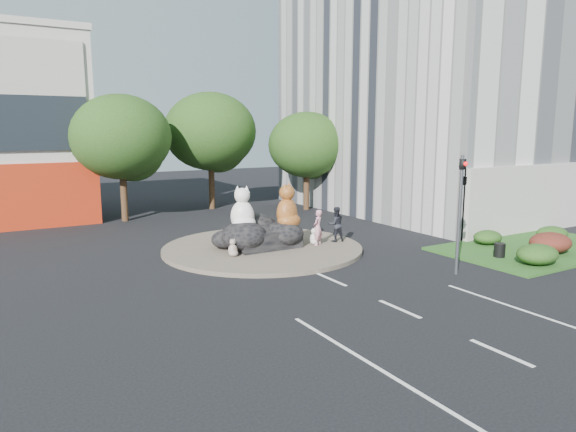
# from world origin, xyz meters

# --- Properties ---
(ground) EXTENTS (120.00, 120.00, 0.00)m
(ground) POSITION_xyz_m (0.00, 0.00, 0.00)
(ground) COLOR black
(ground) RESTS_ON ground
(roundabout_island) EXTENTS (10.00, 10.00, 0.20)m
(roundabout_island) POSITION_xyz_m (0.00, 10.00, 0.10)
(roundabout_island) COLOR brown
(roundabout_island) RESTS_ON ground
(rock_plinth) EXTENTS (3.20, 2.60, 0.90)m
(rock_plinth) POSITION_xyz_m (0.00, 10.00, 0.65)
(rock_plinth) COLOR black
(rock_plinth) RESTS_ON roundabout_island
(grass_verge) EXTENTS (10.00, 6.00, 0.12)m
(grass_verge) POSITION_xyz_m (12.00, 3.00, 0.06)
(grass_verge) COLOR #234F1A
(grass_verge) RESTS_ON ground
(tree_left) EXTENTS (6.46, 6.46, 8.27)m
(tree_left) POSITION_xyz_m (-3.93, 22.06, 5.25)
(tree_left) COLOR #382314
(tree_left) RESTS_ON ground
(tree_mid) EXTENTS (6.84, 6.84, 8.76)m
(tree_mid) POSITION_xyz_m (3.07, 24.06, 5.56)
(tree_mid) COLOR #382314
(tree_mid) RESTS_ON ground
(tree_right) EXTENTS (5.70, 5.70, 7.30)m
(tree_right) POSITION_xyz_m (9.07, 20.06, 4.63)
(tree_right) COLOR #382314
(tree_right) RESTS_ON ground
(hedge_near_green) EXTENTS (2.00, 1.60, 0.90)m
(hedge_near_green) POSITION_xyz_m (9.00, 1.00, 0.57)
(hedge_near_green) COLOR #173A12
(hedge_near_green) RESTS_ON grass_verge
(hedge_red) EXTENTS (2.20, 1.76, 0.99)m
(hedge_red) POSITION_xyz_m (11.50, 2.00, 0.61)
(hedge_red) COLOR #4A1913
(hedge_red) RESTS_ON grass_verge
(hedge_mid_green) EXTENTS (1.80, 1.44, 0.81)m
(hedge_mid_green) POSITION_xyz_m (14.00, 3.50, 0.53)
(hedge_mid_green) COLOR #173A12
(hedge_mid_green) RESTS_ON grass_verge
(hedge_back_green) EXTENTS (1.60, 1.28, 0.72)m
(hedge_back_green) POSITION_xyz_m (10.50, 4.80, 0.48)
(hedge_back_green) COLOR #173A12
(hedge_back_green) RESTS_ON grass_verge
(traffic_light) EXTENTS (0.44, 1.24, 5.00)m
(traffic_light) POSITION_xyz_m (5.10, 2.00, 3.62)
(traffic_light) COLOR #595B60
(traffic_light) RESTS_ON ground
(street_lamp) EXTENTS (2.34, 0.22, 8.06)m
(street_lamp) POSITION_xyz_m (12.82, 8.00, 4.55)
(street_lamp) COLOR #595B60
(street_lamp) RESTS_ON ground
(cat_white) EXTENTS (1.73, 1.66, 2.23)m
(cat_white) POSITION_xyz_m (-1.08, 10.03, 2.22)
(cat_white) COLOR white
(cat_white) RESTS_ON rock_plinth
(cat_tabby) EXTENTS (1.81, 1.76, 2.31)m
(cat_tabby) POSITION_xyz_m (1.15, 9.51, 2.25)
(cat_tabby) COLOR #C06428
(cat_tabby) RESTS_ON rock_plinth
(kitten_calico) EXTENTS (0.61, 0.57, 0.85)m
(kitten_calico) POSITION_xyz_m (-2.14, 8.88, 0.62)
(kitten_calico) COLOR white
(kitten_calico) RESTS_ON roundabout_island
(kitten_white) EXTENTS (0.68, 0.64, 0.88)m
(kitten_white) POSITION_xyz_m (2.47, 9.05, 0.64)
(kitten_white) COLOR beige
(kitten_white) RESTS_ON roundabout_island
(pedestrian_pink) EXTENTS (0.79, 0.73, 1.81)m
(pedestrian_pink) POSITION_xyz_m (2.54, 8.81, 1.11)
(pedestrian_pink) COLOR #D18798
(pedestrian_pink) RESTS_ON roundabout_island
(pedestrian_dark) EXTENTS (1.01, 0.86, 1.84)m
(pedestrian_dark) POSITION_xyz_m (3.83, 9.05, 1.12)
(pedestrian_dark) COLOR black
(pedestrian_dark) RESTS_ON roundabout_island
(litter_bin) EXTENTS (0.62, 0.62, 0.65)m
(litter_bin) POSITION_xyz_m (8.69, 2.70, 0.45)
(litter_bin) COLOR black
(litter_bin) RESTS_ON grass_verge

